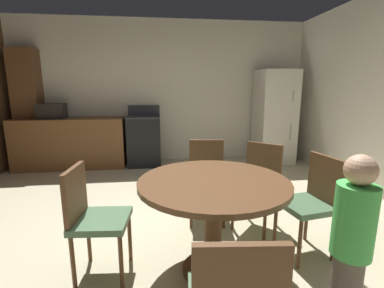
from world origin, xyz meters
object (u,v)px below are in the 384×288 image
(person_child, at_px, (351,242))
(refrigerator, at_px, (274,117))
(microwave, at_px, (52,111))
(chair_east, at_px, (313,199))
(chair_northeast, at_px, (259,180))
(chair_west, at_px, (92,214))
(dining_table, at_px, (213,200))
(chair_north, at_px, (207,175))
(oven_range, at_px, (144,140))

(person_child, bearing_deg, refrigerator, -64.17)
(refrigerator, bearing_deg, microwave, 179.30)
(chair_east, bearing_deg, refrigerator, -116.89)
(chair_northeast, height_order, chair_west, same)
(dining_table, xyz_separation_m, chair_north, (0.11, 0.91, -0.10))
(oven_range, distance_m, chair_north, 2.42)
(chair_north, relative_size, person_child, 0.80)
(oven_range, xyz_separation_m, chair_east, (1.57, -3.05, 0.03))
(chair_east, xyz_separation_m, chair_northeast, (-0.28, 0.52, 0.00))
(oven_range, relative_size, refrigerator, 0.62)
(chair_north, xyz_separation_m, chair_west, (-1.02, -0.83, 0.00))
(dining_table, distance_m, chair_west, 0.92)
(dining_table, distance_m, chair_north, 0.92)
(refrigerator, xyz_separation_m, chair_west, (-2.75, -3.07, -0.38))
(chair_west, bearing_deg, dining_table, 0.00)
(chair_north, xyz_separation_m, person_child, (0.56, -1.53, 0.08))
(microwave, bearing_deg, chair_northeast, -41.25)
(microwave, height_order, chair_north, microwave)
(dining_table, distance_m, person_child, 0.92)
(person_child, bearing_deg, chair_northeast, -44.66)
(dining_table, xyz_separation_m, chair_northeast, (0.62, 0.67, -0.10))
(refrigerator, xyz_separation_m, microwave, (-4.10, 0.05, 0.15))
(microwave, bearing_deg, chair_west, -66.67)
(chair_north, relative_size, chair_west, 1.00)
(chair_north, xyz_separation_m, chair_northeast, (0.51, -0.23, 0.00))
(chair_north, height_order, chair_northeast, same)
(dining_table, height_order, chair_north, chair_north)
(oven_range, height_order, chair_north, oven_range)
(chair_northeast, xyz_separation_m, person_child, (0.05, -1.30, 0.08))
(person_child, bearing_deg, dining_table, 0.00)
(dining_table, relative_size, person_child, 1.04)
(microwave, bearing_deg, person_child, -52.54)
(chair_northeast, bearing_deg, oven_range, -110.51)
(refrigerator, bearing_deg, chair_west, -131.83)
(chair_northeast, bearing_deg, chair_north, -72.24)
(oven_range, height_order, chair_west, oven_range)
(oven_range, height_order, refrigerator, refrigerator)
(chair_west, height_order, person_child, person_child)
(dining_table, bearing_deg, person_child, -43.00)
(chair_northeast, bearing_deg, dining_table, -0.00)
(microwave, bearing_deg, oven_range, 0.13)
(microwave, distance_m, chair_northeast, 3.86)
(chair_north, bearing_deg, microwave, -127.03)
(chair_east, height_order, chair_west, same)
(dining_table, bearing_deg, chair_northeast, 47.49)
(oven_range, distance_m, dining_table, 3.27)
(dining_table, bearing_deg, chair_east, 9.56)
(oven_range, relative_size, chair_north, 1.26)
(dining_table, distance_m, chair_east, 0.92)
(microwave, xyz_separation_m, person_child, (2.93, -3.82, -0.45))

